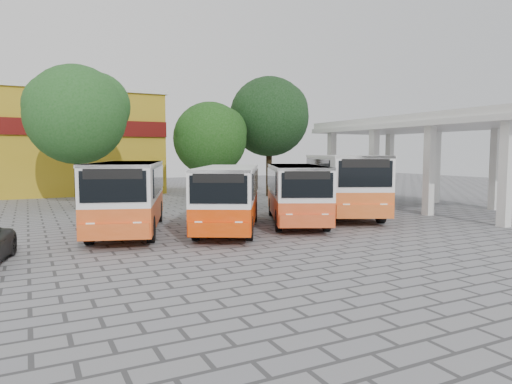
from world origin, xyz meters
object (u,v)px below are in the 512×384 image
bus_far_left (129,192)px  bus_far_right (343,181)px  bus_centre_left (229,194)px  bus_centre_right (296,190)px

bus_far_left → bus_far_right: bearing=18.8°
bus_centre_left → bus_centre_right: bus_centre_right is taller
bus_far_left → bus_centre_left: 4.19m
bus_far_left → bus_centre_right: size_ratio=1.06×
bus_centre_left → bus_centre_right: 3.67m
bus_centre_right → bus_far_right: size_ratio=0.85×
bus_centre_right → bus_far_right: (3.67, 1.24, 0.27)m
bus_far_left → bus_far_right: (11.23, 0.18, 0.16)m
bus_centre_left → bus_far_left: bearing=-172.2°
bus_centre_left → bus_centre_right: size_ratio=1.00×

